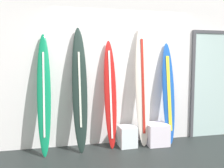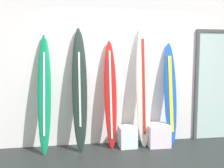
% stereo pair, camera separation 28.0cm
% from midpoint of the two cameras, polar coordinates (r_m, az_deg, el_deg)
% --- Properties ---
extents(wall_back, '(7.20, 0.20, 2.80)m').
position_cam_midpoint_polar(wall_back, '(4.56, 0.51, 3.55)').
color(wall_back, silver).
rests_on(wall_back, ground).
extents(surfboard_emerald, '(0.23, 0.46, 2.02)m').
position_cam_midpoint_polar(surfboard_emerald, '(4.13, -17.92, -2.34)').
color(surfboard_emerald, '#0F7A4D').
rests_on(surfboard_emerald, ground).
extents(surfboard_charcoal, '(0.27, 0.41, 2.15)m').
position_cam_midpoint_polar(surfboard_charcoal, '(4.13, -9.69, -1.48)').
color(surfboard_charcoal, '#1B2925').
rests_on(surfboard_charcoal, ground).
extents(surfboard_crimson, '(0.24, 0.33, 1.93)m').
position_cam_midpoint_polar(surfboard_crimson, '(4.25, -2.28, -2.77)').
color(surfboard_crimson, '#B31715').
rests_on(surfboard_crimson, ground).
extents(surfboard_ivory, '(0.29, 0.36, 2.21)m').
position_cam_midpoint_polar(surfboard_ivory, '(4.38, 5.53, -0.63)').
color(surfboard_ivory, silver).
rests_on(surfboard_ivory, ground).
extents(surfboard_cobalt, '(0.25, 0.36, 1.91)m').
position_cam_midpoint_polar(surfboard_cobalt, '(4.60, 11.74, -2.39)').
color(surfboard_cobalt, '#1A4FAF').
rests_on(surfboard_cobalt, ground).
extents(display_block_left, '(0.39, 0.39, 0.40)m').
position_cam_midpoint_polar(display_block_left, '(4.58, 8.91, -11.79)').
color(display_block_left, white).
rests_on(display_block_left, ground).
extents(display_block_center, '(0.32, 0.32, 0.37)m').
position_cam_midpoint_polar(display_block_center, '(4.43, 1.83, -12.47)').
color(display_block_center, white).
rests_on(display_block_center, ground).
extents(glass_door, '(1.09, 0.06, 2.17)m').
position_cam_midpoint_polar(glass_door, '(5.29, 22.10, 0.36)').
color(glass_door, silver).
rests_on(glass_door, ground).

